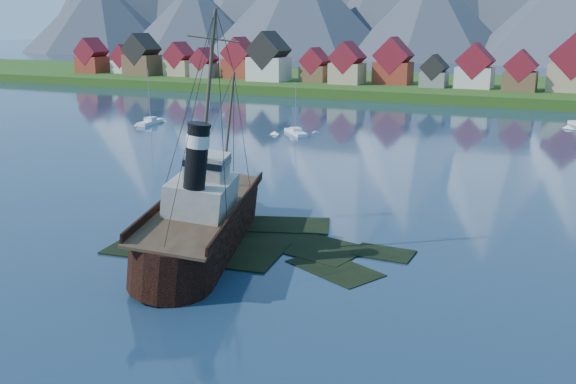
% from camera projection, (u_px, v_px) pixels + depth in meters
% --- Properties ---
extents(ground, '(1400.00, 1400.00, 0.00)m').
position_uv_depth(ground, '(232.00, 247.00, 67.39)').
color(ground, '#192E46').
rests_on(ground, ground).
extents(shoal, '(31.71, 21.24, 1.14)m').
position_uv_depth(shoal, '(256.00, 247.00, 68.62)').
color(shoal, black).
rests_on(shoal, ground).
extents(shore_bank, '(600.00, 80.00, 3.20)m').
position_uv_depth(shore_bank, '(487.00, 93.00, 215.74)').
color(shore_bank, '#1A3F12').
rests_on(shore_bank, ground).
extents(seawall, '(600.00, 2.50, 2.00)m').
position_uv_depth(seawall, '(466.00, 106.00, 182.58)').
color(seawall, '#3F3D38').
rests_on(seawall, ground).
extents(town, '(250.96, 16.69, 17.30)m').
position_uv_depth(town, '(378.00, 66.00, 211.68)').
color(town, maroon).
rests_on(town, ground).
extents(tugboat_wreck, '(7.50, 32.33, 25.62)m').
position_uv_depth(tugboat_wreck, '(208.00, 216.00, 67.43)').
color(tugboat_wreck, black).
rests_on(tugboat_wreck, ground).
extents(sailboat_b, '(3.47, 9.35, 13.24)m').
position_uv_depth(sailboat_b, '(151.00, 123.00, 149.37)').
color(sailboat_b, silver).
rests_on(sailboat_b, ground).
extents(sailboat_c, '(7.70, 7.78, 11.28)m').
position_uv_depth(sailboat_c, '(296.00, 133.00, 135.81)').
color(sailboat_c, silver).
rests_on(sailboat_c, ground).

